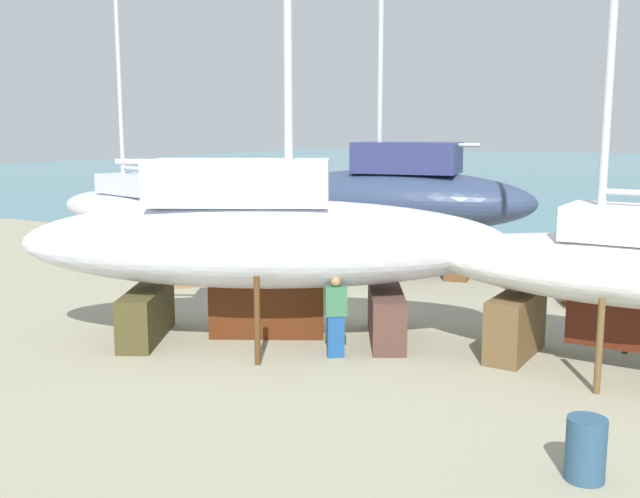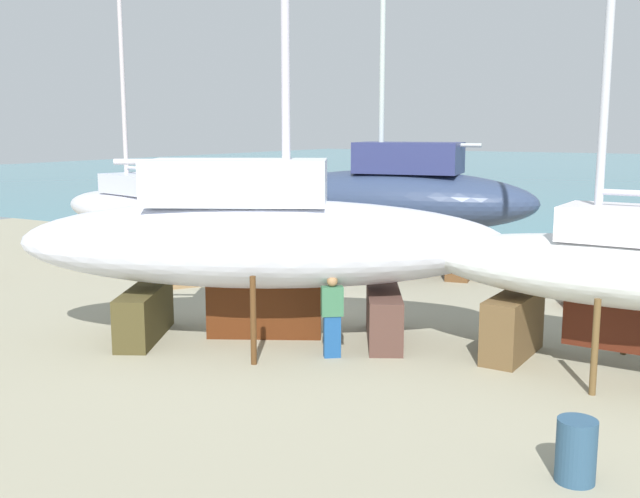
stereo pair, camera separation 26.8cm
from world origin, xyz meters
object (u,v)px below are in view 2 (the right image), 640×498
(sailboat_mid_port, at_px, (135,209))
(barrel_rust_mid, at_px, (200,267))
(sailboat_small_center, at_px, (395,199))
(sailboat_far_slipway, at_px, (617,274))
(sailboat_large_starboard, at_px, (260,239))
(barrel_blue_faded, at_px, (573,296))
(barrel_rust_far, at_px, (576,451))
(worker, at_px, (332,315))

(sailboat_mid_port, height_order, barrel_rust_mid, sailboat_mid_port)
(sailboat_small_center, bearing_deg, sailboat_far_slipway, 127.31)
(sailboat_far_slipway, distance_m, sailboat_large_starboard, 7.25)
(barrel_blue_faded, bearing_deg, barrel_rust_far, -77.87)
(sailboat_far_slipway, distance_m, sailboat_mid_port, 17.77)
(sailboat_far_slipway, relative_size, barrel_rust_far, 13.92)
(sailboat_mid_port, xyz_separation_m, barrel_rust_mid, (4.86, -2.22, -1.29))
(sailboat_mid_port, height_order, worker, sailboat_mid_port)
(sailboat_small_center, height_order, barrel_rust_mid, sailboat_small_center)
(sailboat_large_starboard, bearing_deg, sailboat_mid_port, 119.05)
(sailboat_far_slipway, bearing_deg, barrel_blue_faded, -68.82)
(sailboat_mid_port, distance_m, barrel_blue_faded, 15.39)
(sailboat_far_slipway, height_order, worker, sailboat_far_slipway)
(worker, distance_m, barrel_rust_mid, 8.42)
(sailboat_mid_port, height_order, barrel_blue_faded, sailboat_mid_port)
(sailboat_far_slipway, height_order, barrel_blue_faded, sailboat_far_slipway)
(barrel_rust_far, height_order, barrel_rust_mid, barrel_rust_mid)
(barrel_rust_far, xyz_separation_m, barrel_blue_faded, (-2.15, 10.01, -0.15))
(sailboat_mid_port, distance_m, sailboat_large_starboard, 11.89)
(sailboat_far_slipway, bearing_deg, barrel_rust_mid, -9.93)
(sailboat_large_starboard, distance_m, barrel_rust_mid, 6.86)
(sailboat_large_starboard, bearing_deg, sailboat_far_slipway, -16.18)
(sailboat_far_slipway, bearing_deg, sailboat_mid_port, -13.73)
(sailboat_mid_port, relative_size, sailboat_small_center, 0.95)
(barrel_rust_mid, bearing_deg, barrel_rust_far, -30.58)
(sailboat_small_center, bearing_deg, barrel_blue_faded, 150.73)
(worker, bearing_deg, sailboat_large_starboard, 43.69)
(sailboat_mid_port, distance_m, barrel_rust_mid, 5.49)
(sailboat_mid_port, bearing_deg, sailboat_large_starboard, 162.10)
(sailboat_large_starboard, bearing_deg, barrel_rust_far, -52.76)
(sailboat_far_slipway, relative_size, sailboat_large_starboard, 0.69)
(sailboat_small_center, distance_m, worker, 9.63)
(sailboat_mid_port, xyz_separation_m, barrel_rust_far, (17.47, -9.67, -1.32))
(worker, relative_size, barrel_rust_mid, 1.83)
(sailboat_mid_port, xyz_separation_m, barrel_blue_faded, (15.32, 0.34, -1.47))
(sailboat_mid_port, height_order, sailboat_large_starboard, sailboat_large_starboard)
(worker, relative_size, barrel_blue_faded, 1.80)
(sailboat_far_slipway, xyz_separation_m, barrel_rust_far, (0.36, -4.89, -1.51))
(barrel_rust_far, bearing_deg, worker, 150.96)
(barrel_blue_faded, bearing_deg, sailboat_mid_port, -178.73)
(sailboat_far_slipway, relative_size, barrel_blue_faded, 12.77)
(barrel_rust_far, bearing_deg, sailboat_far_slipway, 94.21)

